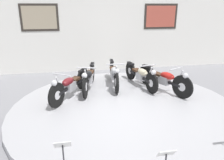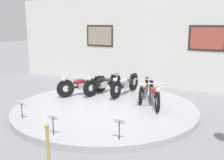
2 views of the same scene
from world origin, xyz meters
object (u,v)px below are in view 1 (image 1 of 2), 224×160
at_px(motorcycle_maroon, 70,85).
at_px(motorcycle_cream, 141,75).
at_px(motorcycle_red, 164,79).
at_px(motorcycle_black, 89,77).
at_px(info_placard_front_centre, 166,157).
at_px(info_placard_front_left, 63,148).
at_px(motorcycle_silver, 114,73).

bearing_deg(motorcycle_maroon, motorcycle_cream, 13.84).
relative_size(motorcycle_cream, motorcycle_red, 1.06).
height_order(motorcycle_maroon, motorcycle_black, motorcycle_black).
height_order(motorcycle_black, info_placard_front_centre, motorcycle_black).
bearing_deg(info_placard_front_centre, motorcycle_black, 102.02).
xyz_separation_m(motorcycle_red, info_placard_front_centre, (-1.36, -3.26, -0.02)).
relative_size(motorcycle_black, motorcycle_cream, 1.01).
relative_size(motorcycle_maroon, motorcycle_cream, 0.89).
distance_m(info_placard_front_left, info_placard_front_centre, 1.54).
relative_size(motorcycle_maroon, motorcycle_silver, 0.85).
bearing_deg(info_placard_front_left, motorcycle_silver, 67.48).
relative_size(motorcycle_maroon, info_placard_front_left, 3.37).
relative_size(info_placard_front_left, info_placard_front_centre, 1.00).
bearing_deg(info_placard_front_left, motorcycle_black, 78.83).
relative_size(motorcycle_red, info_placard_front_centre, 3.55).
bearing_deg(motorcycle_silver, motorcycle_maroon, -151.43).
distance_m(motorcycle_black, motorcycle_cream, 1.62).
xyz_separation_m(motorcycle_cream, info_placard_front_centre, (-0.81, -3.80, -0.01)).
distance_m(motorcycle_maroon, info_placard_front_left, 2.79).
xyz_separation_m(motorcycle_black, motorcycle_silver, (0.81, 0.20, 0.01)).
relative_size(motorcycle_silver, info_placard_front_left, 3.96).
bearing_deg(motorcycle_black, motorcycle_maroon, -135.79).
bearing_deg(motorcycle_red, info_placard_front_left, -135.35).
xyz_separation_m(motorcycle_black, info_placard_front_left, (-0.66, -3.33, -0.02)).
xyz_separation_m(motorcycle_cream, info_placard_front_left, (-2.28, -3.33, -0.01)).
distance_m(motorcycle_maroon, motorcycle_silver, 1.55).
relative_size(motorcycle_cream, info_placard_front_left, 3.78).
height_order(info_placard_front_left, info_placard_front_centre, same).
bearing_deg(info_placard_front_centre, motorcycle_silver, 90.04).
xyz_separation_m(motorcycle_silver, motorcycle_red, (1.36, -0.74, -0.01)).
distance_m(motorcycle_black, motorcycle_red, 2.23).
height_order(motorcycle_silver, motorcycle_cream, motorcycle_silver).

